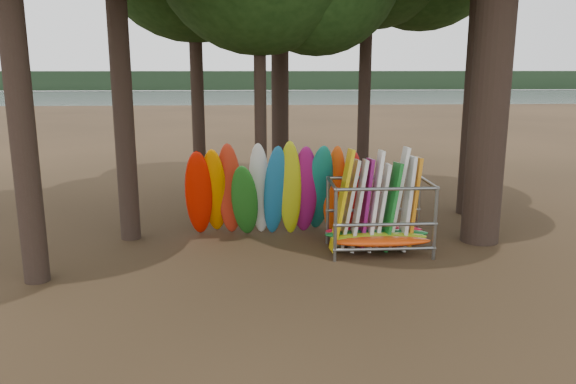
{
  "coord_description": "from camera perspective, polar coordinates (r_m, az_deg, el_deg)",
  "views": [
    {
      "loc": [
        -1.47,
        -13.92,
        4.85
      ],
      "look_at": [
        -0.5,
        1.5,
        1.4
      ],
      "focal_mm": 35.0,
      "sensor_mm": 36.0,
      "label": 1
    }
  ],
  "objects": [
    {
      "name": "storage_rack",
      "position": [
        15.16,
        9.2,
        -2.56
      ],
      "size": [
        2.86,
        1.57,
        2.8
      ],
      "color": "slate",
      "rests_on": "ground"
    },
    {
      "name": "ground",
      "position": [
        14.81,
        2.33,
        -6.53
      ],
      "size": [
        120.0,
        120.0,
        0.0
      ],
      "primitive_type": "plane",
      "color": "#47331E",
      "rests_on": "ground"
    },
    {
      "name": "far_shore",
      "position": [
        123.96,
        -2.96,
        11.25
      ],
      "size": [
        160.0,
        4.0,
        4.0
      ],
      "primitive_type": "cube",
      "color": "black",
      "rests_on": "ground"
    },
    {
      "name": "kayak_row",
      "position": [
        16.03,
        -1.53,
        0.01
      ],
      "size": [
        5.09,
        2.09,
        3.06
      ],
      "color": "red",
      "rests_on": "ground"
    },
    {
      "name": "lake",
      "position": [
        74.09,
        -2.46,
        8.82
      ],
      "size": [
        160.0,
        160.0,
        0.0
      ],
      "primitive_type": "plane",
      "color": "gray",
      "rests_on": "ground"
    }
  ]
}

